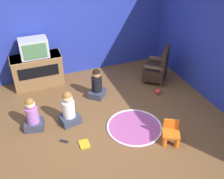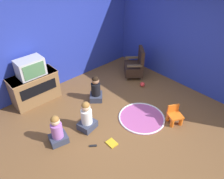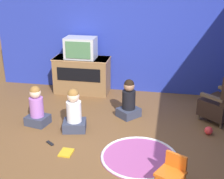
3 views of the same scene
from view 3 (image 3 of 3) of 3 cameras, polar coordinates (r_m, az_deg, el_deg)
ground_plane at (r=4.66m, az=0.18°, el=-10.68°), size 30.00×30.00×0.00m
wall_back at (r=6.50m, az=1.83°, el=12.09°), size 5.45×0.12×2.88m
tv_cabinet at (r=6.60m, az=-5.50°, el=2.73°), size 1.15×0.52×0.75m
television at (r=6.41m, az=-5.76°, el=7.58°), size 0.62×0.41×0.43m
black_armchair at (r=5.62m, az=19.59°, el=-2.27°), size 0.77×0.78×0.88m
yellow_kid_chair at (r=3.89m, az=10.75°, el=-15.17°), size 0.40×0.39×0.42m
play_mat at (r=4.47m, az=5.02°, el=-12.13°), size 1.09×1.09×0.04m
child_watching_left at (r=5.04m, az=-6.96°, el=-4.23°), size 0.42×0.39×0.71m
child_watching_center at (r=5.48m, az=3.08°, el=-2.07°), size 0.47×0.47×0.70m
child_watching_right at (r=5.35m, az=-13.61°, el=-3.31°), size 0.41×0.37×0.69m
toy_ball at (r=5.21m, az=17.24°, el=-7.18°), size 0.13×0.13×0.13m
book at (r=4.58m, az=-8.37°, el=-11.34°), size 0.18×0.22×0.02m
remote_control at (r=4.85m, az=-11.26°, el=-9.61°), size 0.15×0.12×0.02m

